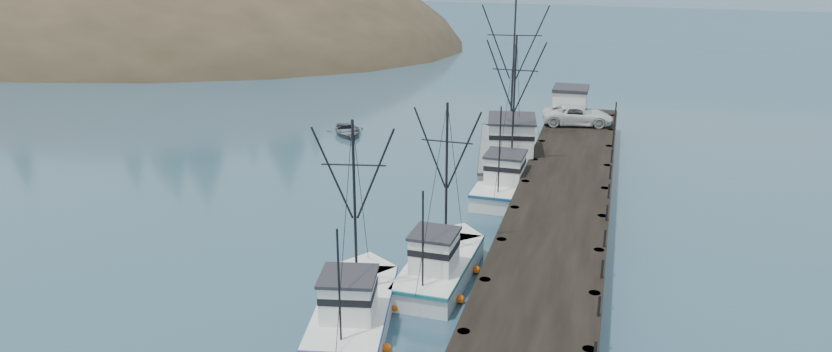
{
  "coord_description": "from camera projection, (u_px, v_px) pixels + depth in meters",
  "views": [
    {
      "loc": [
        16.78,
        -31.1,
        18.39
      ],
      "look_at": [
        4.44,
        13.62,
        2.5
      ],
      "focal_mm": 32.0,
      "sensor_mm": 36.0,
      "label": 1
    }
  ],
  "objects": [
    {
      "name": "trawler_near",
      "position": [
        441.0,
        265.0,
        40.11
      ],
      "size": [
        3.46,
        9.62,
        9.99
      ],
      "color": "white",
      "rests_on": "ground"
    },
    {
      "name": "moored_sailboats",
      "position": [
        206.0,
        65.0,
        99.34
      ],
      "size": [
        17.77,
        14.53,
        6.35
      ],
      "color": "white",
      "rests_on": "ground"
    },
    {
      "name": "trawler_mid",
      "position": [
        354.0,
        308.0,
        35.66
      ],
      "size": [
        4.99,
        10.31,
        10.29
      ],
      "color": "white",
      "rests_on": "ground"
    },
    {
      "name": "pier_shed",
      "position": [
        570.0,
        102.0,
        65.2
      ],
      "size": [
        3.0,
        3.2,
        2.8
      ],
      "color": "silver",
      "rests_on": "pier"
    },
    {
      "name": "pier",
      "position": [
        564.0,
        189.0,
        49.07
      ],
      "size": [
        6.0,
        44.0,
        2.0
      ],
      "color": "black",
      "rests_on": "ground"
    },
    {
      "name": "ground",
      "position": [
        264.0,
        296.0,
        38.54
      ],
      "size": [
        400.0,
        400.0,
        0.0
      ],
      "primitive_type": "plane",
      "color": "#28465A",
      "rests_on": "ground"
    },
    {
      "name": "trawler_far",
      "position": [
        508.0,
        180.0,
        53.41
      ],
      "size": [
        3.87,
        11.14,
        11.43
      ],
      "color": "white",
      "rests_on": "ground"
    },
    {
      "name": "work_vessel",
      "position": [
        510.0,
        152.0,
        58.44
      ],
      "size": [
        6.84,
        16.06,
        13.31
      ],
      "color": "slate",
      "rests_on": "ground"
    },
    {
      "name": "pickup_truck",
      "position": [
        577.0,
        115.0,
        63.19
      ],
      "size": [
        6.3,
        3.66,
        1.65
      ],
      "primitive_type": "imported",
      "rotation": [
        0.0,
        0.0,
        1.73
      ],
      "color": "silver",
      "rests_on": "pier"
    },
    {
      "name": "headland",
      "position": [
        80.0,
        60.0,
        130.56
      ],
      "size": [
        134.8,
        78.0,
        51.0
      ],
      "color": "#382D1E",
      "rests_on": "ground"
    },
    {
      "name": "motorboat",
      "position": [
        347.0,
        134.0,
        67.89
      ],
      "size": [
        5.41,
        5.99,
        1.02
      ],
      "primitive_type": "imported",
      "rotation": [
        0.0,
        0.0,
        0.49
      ],
      "color": "#55585F",
      "rests_on": "ground"
    }
  ]
}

